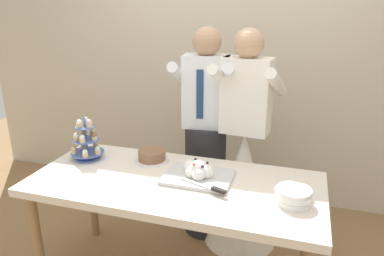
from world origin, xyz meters
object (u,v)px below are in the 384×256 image
object	(u,v)px
cupcake_stand	(87,143)
plate_stack	(293,196)
main_cake_tray	(198,173)
dessert_table	(175,191)
person_bride	(243,174)
round_cake	(152,156)
person_groom	(205,147)

from	to	relation	value
cupcake_stand	plate_stack	size ratio (longest dim) A/B	1.54
cupcake_stand	main_cake_tray	distance (m)	0.84
dessert_table	person_bride	xyz separation A→B (m)	(0.33, 0.61, -0.12)
plate_stack	round_cake	world-z (taller)	plate_stack
dessert_table	round_cake	bearing A→B (deg)	137.00
cupcake_stand	person_groom	distance (m)	0.90
cupcake_stand	main_cake_tray	size ratio (longest dim) A/B	0.71
cupcake_stand	round_cake	xyz separation A→B (m)	(0.45, 0.10, -0.08)
plate_stack	person_bride	bearing A→B (deg)	119.66
dessert_table	person_bride	world-z (taller)	person_bride
dessert_table	person_groom	size ratio (longest dim) A/B	1.08
main_cake_tray	round_cake	world-z (taller)	main_cake_tray
cupcake_stand	person_bride	size ratio (longest dim) A/B	0.18
main_cake_tray	person_groom	xyz separation A→B (m)	(-0.12, 0.59, -0.07)
main_cake_tray	round_cake	bearing A→B (deg)	156.26
plate_stack	round_cake	size ratio (longest dim) A/B	0.83
person_groom	plate_stack	bearing A→B (deg)	-46.17
person_groom	round_cake	bearing A→B (deg)	-122.38
cupcake_stand	main_cake_tray	xyz separation A→B (m)	(0.83, -0.07, -0.08)
dessert_table	person_groom	bearing A→B (deg)	88.51
person_groom	dessert_table	bearing A→B (deg)	-91.49
cupcake_stand	plate_stack	world-z (taller)	cupcake_stand
dessert_table	main_cake_tray	xyz separation A→B (m)	(0.13, 0.07, 0.11)
dessert_table	plate_stack	size ratio (longest dim) A/B	9.06
person_groom	person_bride	distance (m)	0.35
dessert_table	round_cake	distance (m)	0.36
main_cake_tray	person_groom	size ratio (longest dim) A/B	0.26
dessert_table	main_cake_tray	world-z (taller)	main_cake_tray
cupcake_stand	plate_stack	xyz separation A→B (m)	(1.41, -0.20, -0.07)
dessert_table	plate_stack	xyz separation A→B (m)	(0.71, -0.06, 0.12)
dessert_table	plate_stack	bearing A→B (deg)	-5.05
plate_stack	person_groom	size ratio (longest dim) A/B	0.12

